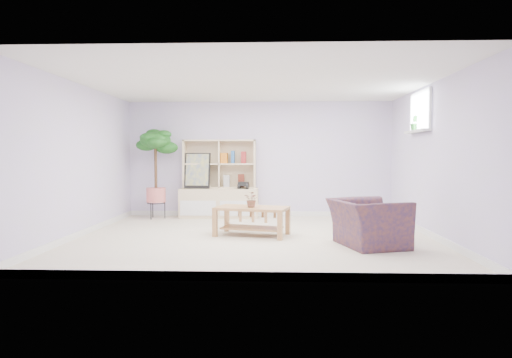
{
  "coord_description": "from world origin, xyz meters",
  "views": [
    {
      "loc": [
        0.29,
        -7.07,
        1.28
      ],
      "look_at": [
        0.02,
        0.11,
        0.91
      ],
      "focal_mm": 32.0,
      "sensor_mm": 36.0,
      "label": 1
    }
  ],
  "objects_px": {
    "storage_unit": "(219,179)",
    "floor_tree": "(156,174)",
    "armchair": "(368,220)",
    "coffee_table": "(252,221)"
  },
  "relations": [
    {
      "from": "storage_unit",
      "to": "armchair",
      "type": "bearing_deg",
      "value": -49.67
    },
    {
      "from": "coffee_table",
      "to": "armchair",
      "type": "distance_m",
      "value": 1.86
    },
    {
      "from": "armchair",
      "to": "coffee_table",
      "type": "bearing_deg",
      "value": 48.65
    },
    {
      "from": "storage_unit",
      "to": "coffee_table",
      "type": "relative_size",
      "value": 1.42
    },
    {
      "from": "floor_tree",
      "to": "armchair",
      "type": "bearing_deg",
      "value": -35.72
    },
    {
      "from": "coffee_table",
      "to": "floor_tree",
      "type": "xyz_separation_m",
      "value": [
        -2.03,
        1.87,
        0.68
      ]
    },
    {
      "from": "storage_unit",
      "to": "floor_tree",
      "type": "xyz_separation_m",
      "value": [
        -1.26,
        -0.22,
        0.11
      ]
    },
    {
      "from": "storage_unit",
      "to": "floor_tree",
      "type": "bearing_deg",
      "value": -170.12
    },
    {
      "from": "storage_unit",
      "to": "armchair",
      "type": "relative_size",
      "value": 1.58
    },
    {
      "from": "storage_unit",
      "to": "coffee_table",
      "type": "distance_m",
      "value": 2.3
    }
  ]
}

